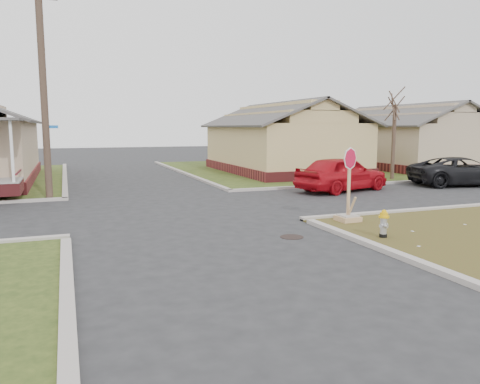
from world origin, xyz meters
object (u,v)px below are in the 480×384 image
object	(u,v)px
utility_pole	(43,85)
dark_pickup	(462,171)
fire_hydrant	(384,222)
stop_sign	(348,205)
red_sedan	(342,174)

from	to	relation	value
utility_pole	dark_pickup	xyz separation A→B (m)	(19.80, -2.18, -3.93)
fire_hydrant	dark_pickup	size ratio (longest dim) A/B	0.14
utility_pole	stop_sign	distance (m)	12.85
stop_sign	dark_pickup	size ratio (longest dim) A/B	0.44
fire_hydrant	stop_sign	size ratio (longest dim) A/B	0.32
utility_pole	fire_hydrant	xyz separation A→B (m)	(8.61, -10.45, -4.20)
stop_sign	dark_pickup	world-z (taller)	stop_sign
utility_pole	dark_pickup	size ratio (longest dim) A/B	1.71
fire_hydrant	stop_sign	xyz separation A→B (m)	(0.34, 2.20, 0.09)
utility_pole	fire_hydrant	distance (m)	14.18
red_sedan	utility_pole	bearing A→B (deg)	66.21
fire_hydrant	dark_pickup	bearing A→B (deg)	11.55
fire_hydrant	dark_pickup	world-z (taller)	dark_pickup
fire_hydrant	dark_pickup	distance (m)	13.92
fire_hydrant	red_sedan	distance (m)	9.58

